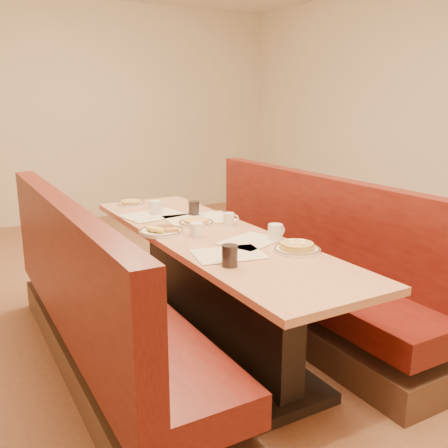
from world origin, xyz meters
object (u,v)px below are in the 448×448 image
soda_tumbler_near (230,256)px  coffee_mug_d (155,207)px  soda_tumbler_mid (194,208)px  booth_right (301,273)px  pancake_plate (297,248)px  booth_left (99,316)px  eggs_plate (161,231)px  coffee_mug_b (197,230)px  coffee_mug_c (229,219)px  diner_table (211,290)px  coffee_mug_a (276,232)px

soda_tumbler_near → coffee_mug_d: bearing=84.4°
soda_tumbler_mid → booth_right: bearing=-40.9°
pancake_plate → coffee_mug_d: (-0.32, 1.26, 0.03)m
booth_left → booth_right: size_ratio=1.00×
coffee_mug_d → booth_left: bearing=-146.8°
eggs_plate → coffee_mug_b: coffee_mug_b is taller
coffee_mug_c → soda_tumbler_near: soda_tumbler_near is taller
coffee_mug_b → soda_tumbler_mid: soda_tumbler_mid is taller
diner_table → booth_right: bearing=0.0°
eggs_plate → soda_tumbler_near: size_ratio=2.51×
eggs_plate → soda_tumbler_near: soda_tumbler_near is taller
booth_left → coffee_mug_a: size_ratio=20.14×
coffee_mug_c → soda_tumbler_near: (-0.43, -0.75, 0.01)m
pancake_plate → eggs_plate: pancake_plate is taller
coffee_mug_c → coffee_mug_d: (-0.31, 0.55, 0.01)m
diner_table → coffee_mug_a: size_ratio=20.14×
booth_right → pancake_plate: (-0.49, -0.56, 0.41)m
coffee_mug_b → soda_tumbler_near: bearing=-120.7°
diner_table → coffee_mug_c: (0.22, 0.15, 0.42)m
diner_table → pancake_plate: bearing=-66.9°
coffee_mug_b → soda_tumbler_near: 0.59m
eggs_plate → coffee_mug_c: bearing=-1.7°
booth_right → coffee_mug_b: size_ratio=22.28×
coffee_mug_a → coffee_mug_b: 0.48m
pancake_plate → soda_tumbler_mid: 1.08m
eggs_plate → soda_tumbler_mid: 0.54m
eggs_plate → coffee_mug_a: coffee_mug_a is taller
booth_left → eggs_plate: size_ratio=8.89×
booth_left → soda_tumbler_mid: (0.87, 0.52, 0.44)m
pancake_plate → coffee_mug_a: 0.26m
diner_table → booth_right: booth_right is taller
eggs_plate → coffee_mug_c: (0.49, -0.01, 0.02)m
booth_right → soda_tumbler_mid: size_ratio=23.44×
diner_table → booth_left: 0.73m
coffee_mug_d → soda_tumbler_near: (-0.13, -1.30, 0.01)m
coffee_mug_c → booth_left: bearing=-152.5°
coffee_mug_c → soda_tumbler_near: bearing=-101.5°
booth_right → eggs_plate: bearing=170.7°
pancake_plate → soda_tumbler_mid: soda_tumbler_mid is taller
diner_table → coffee_mug_b: (-0.10, -0.02, 0.42)m
booth_right → pancake_plate: bearing=-131.3°
booth_right → coffee_mug_a: booth_right is taller
eggs_plate → coffee_mug_b: bearing=-47.9°
booth_left → soda_tumbler_near: bearing=-48.9°
eggs_plate → soda_tumbler_near: 0.76m
booth_right → soda_tumbler_mid: 0.90m
booth_left → coffee_mug_c: 1.06m
booth_right → soda_tumbler_near: size_ratio=22.30×
diner_table → booth_left: bearing=180.0°
diner_table → coffee_mug_a: bearing=-47.8°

